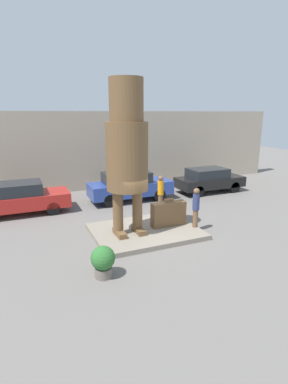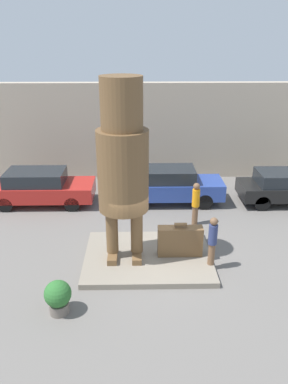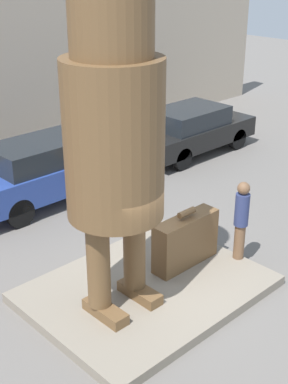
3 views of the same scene
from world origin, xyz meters
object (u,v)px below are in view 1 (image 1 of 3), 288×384
Objects in this scene: parked_car_red at (19,198)px; parked_car_blue at (130,186)px; statue_figure at (127,147)px; worker_hivis at (161,191)px; planter_pot at (103,261)px; giant_suitcase at (168,214)px; tourist at (196,206)px; parked_car_black at (209,179)px.

parked_car_red is 0.99× the size of parked_car_blue.
statue_figure is 4.75m from worker_hivis.
parked_car_red is at bearing -179.81° from parked_car_blue.
planter_pot is (2.22, -7.47, -0.30)m from parked_car_red.
parked_car_red is 5.92m from parked_car_blue.
parked_car_red is (-4.00, 4.88, -2.85)m from statue_figure.
parked_car_blue is (1.92, 4.90, -2.80)m from statue_figure.
parked_car_blue is (0.02, 4.81, 0.18)m from giant_suitcase.
tourist is at bearing -32.21° from giant_suitcase.
tourist is at bearing 23.86° from planter_pot.
parked_car_blue is (5.92, 0.02, 0.05)m from parked_car_red.
worker_hivis reaches higher than parked_car_red.
parked_car_red reaches higher than parked_car_black.
parked_car_blue is at bearing 178.48° from parked_car_black.
statue_figure is 5.96m from parked_car_blue.
parked_car_blue reaches higher than giant_suitcase.
parked_car_blue reaches higher than parked_car_red.
giant_suitcase is 0.32× the size of parked_car_blue.
statue_figure is 1.38× the size of parked_car_black.
giant_suitcase is at bearing 2.71° from statue_figure.
giant_suitcase is 4.55m from planter_pot.
planter_pot is (-9.08, -7.35, -0.27)m from parked_car_black.
parked_car_black reaches higher than planter_pot.
tourist is 0.94× the size of worker_hivis.
parked_car_black is (7.30, 4.76, -2.88)m from statue_figure.
worker_hivis reaches higher than giant_suitcase.
tourist is (2.88, -0.53, -2.57)m from statue_figure.
parked_car_red is (-6.88, 5.41, -0.28)m from tourist.
parked_car_blue is at bearing 63.70° from planter_pot.
planter_pot is (-3.70, -7.49, -0.34)m from parked_car_blue.
parked_car_black is 4.94m from worker_hivis.
parked_car_blue is (-0.96, 5.43, -0.23)m from tourist.
statue_figure reaches higher than parked_car_blue.
statue_figure is 9.17m from parked_car_black.
parked_car_blue is 2.37m from worker_hivis.
statue_figure is at bearing -111.39° from parked_car_blue.
parked_car_blue is at bearing 0.19° from parked_car_red.
worker_hivis reaches higher than parked_car_blue.
parked_car_red is at bearing 179.38° from parked_car_black.
parked_car_black is (5.38, -0.14, -0.07)m from parked_car_blue.
statue_figure reaches higher than giant_suitcase.
statue_figure is at bearing 55.46° from planter_pot.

